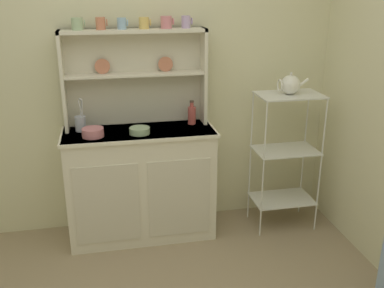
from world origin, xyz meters
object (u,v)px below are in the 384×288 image
at_px(hutch_cabinet, 141,183).
at_px(hutch_shelf_unit, 135,70).
at_px(bowl_mixing_large, 93,132).
at_px(bakers_rack, 286,148).
at_px(porcelain_teapot, 290,85).
at_px(cup_sage_0, 77,24).
at_px(jam_bottle, 192,115).
at_px(utensil_jar, 81,123).

xyz_separation_m(hutch_cabinet, hutch_shelf_unit, (0.00, 0.16, 0.84)).
bearing_deg(bowl_mixing_large, bakers_rack, 0.21).
relative_size(bowl_mixing_large, porcelain_teapot, 0.65).
bearing_deg(porcelain_teapot, cup_sage_0, 172.85).
bearing_deg(bowl_mixing_large, hutch_shelf_unit, 35.89).
bearing_deg(jam_bottle, bowl_mixing_large, -167.92).
xyz_separation_m(hutch_shelf_unit, cup_sage_0, (-0.38, -0.04, 0.34)).
distance_m(bakers_rack, bowl_mixing_large, 1.49).
bearing_deg(hutch_shelf_unit, cup_sage_0, -173.64).
height_order(bowl_mixing_large, utensil_jar, utensil_jar).
bearing_deg(cup_sage_0, hutch_cabinet, -17.82).
xyz_separation_m(cup_sage_0, jam_bottle, (0.80, -0.04, -0.68)).
height_order(bakers_rack, bowl_mixing_large, bakers_rack).
height_order(hutch_cabinet, jam_bottle, jam_bottle).
relative_size(bakers_rack, porcelain_teapot, 4.68).
height_order(hutch_shelf_unit, cup_sage_0, cup_sage_0).
height_order(cup_sage_0, utensil_jar, cup_sage_0).
bearing_deg(cup_sage_0, bakers_rack, -7.14).
xyz_separation_m(utensil_jar, porcelain_teapot, (1.55, -0.15, 0.25)).
distance_m(bakers_rack, cup_sage_0, 1.80).
distance_m(hutch_shelf_unit, bakers_rack, 1.31).
bearing_deg(hutch_cabinet, porcelain_teapot, -3.42).
bearing_deg(jam_bottle, hutch_cabinet, -168.30).
relative_size(hutch_shelf_unit, porcelain_teapot, 4.47).
distance_m(cup_sage_0, bowl_mixing_large, 0.76).
distance_m(jam_bottle, porcelain_teapot, 0.77).
bearing_deg(porcelain_teapot, hutch_cabinet, 176.58).
xyz_separation_m(hutch_shelf_unit, bakers_rack, (1.14, -0.23, -0.61)).
distance_m(bowl_mixing_large, jam_bottle, 0.76).
distance_m(hutch_cabinet, hutch_shelf_unit, 0.85).
height_order(jam_bottle, utensil_jar, utensil_jar).
xyz_separation_m(bakers_rack, bowl_mixing_large, (-1.47, -0.01, 0.23)).
relative_size(cup_sage_0, porcelain_teapot, 0.39).
height_order(cup_sage_0, jam_bottle, cup_sage_0).
distance_m(utensil_jar, porcelain_teapot, 1.58).
relative_size(jam_bottle, utensil_jar, 0.73).
bearing_deg(hutch_cabinet, utensil_jar, 169.36).
relative_size(hutch_shelf_unit, bowl_mixing_large, 6.85).
relative_size(cup_sage_0, jam_bottle, 0.51).
distance_m(hutch_cabinet, utensil_jar, 0.64).
distance_m(hutch_shelf_unit, porcelain_teapot, 1.17).
xyz_separation_m(bakers_rack, cup_sage_0, (-1.52, 0.19, 0.95)).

